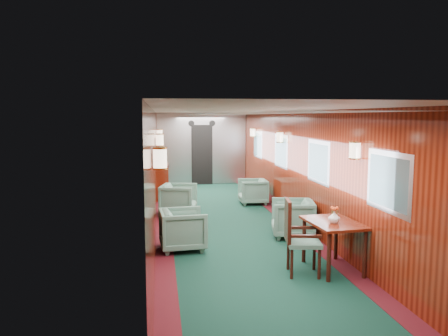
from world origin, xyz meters
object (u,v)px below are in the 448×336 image
at_px(armchair_left_near, 183,229).
at_px(armchair_right_far, 253,191).
at_px(dining_table, 333,229).
at_px(armchair_right_near, 293,218).
at_px(side_chair, 297,234).
at_px(credenza, 162,181).
at_px(armchair_left_far, 179,199).

relative_size(armchair_left_near, armchair_right_far, 1.08).
height_order(dining_table, armchair_right_far, dining_table).
relative_size(dining_table, armchair_right_near, 1.33).
relative_size(side_chair, credenza, 0.88).
xyz_separation_m(dining_table, credenza, (-2.47, 6.14, -0.12)).
distance_m(armchair_left_far, armchair_right_near, 3.03).
height_order(dining_table, armchair_right_near, dining_table).
relative_size(dining_table, armchair_left_far, 1.32).
relative_size(armchair_left_near, armchair_left_far, 0.98).
relative_size(armchair_left_near, armchair_right_near, 0.98).
relative_size(armchair_left_far, armchair_right_near, 1.00).
relative_size(credenza, armchair_right_far, 1.75).
distance_m(armchair_left_near, armchair_left_far, 2.72).
distance_m(credenza, armchair_right_far, 2.59).
height_order(armchair_left_near, armchair_right_near, armchair_right_near).
xyz_separation_m(credenza, armchair_right_far, (2.34, -1.12, -0.17)).
bearing_deg(armchair_left_far, dining_table, -138.21).
height_order(armchair_left_near, armchair_right_far, armchair_left_near).
relative_size(side_chair, armchair_left_far, 1.40).
bearing_deg(armchair_right_near, side_chair, -4.15).
bearing_deg(armchair_left_far, armchair_right_near, -122.71).
distance_m(armchair_left_far, armchair_right_far, 2.20).
bearing_deg(armchair_left_near, side_chair, -137.22).
distance_m(dining_table, armchair_left_far, 4.59).
xyz_separation_m(armchair_left_near, armchair_right_far, (2.02, 3.68, -0.02)).
xyz_separation_m(side_chair, armchair_left_near, (-1.56, 1.44, -0.25)).
bearing_deg(dining_table, credenza, 107.05).
relative_size(side_chair, armchair_left_near, 1.43).
relative_size(credenza, armchair_right_near, 1.60).
relative_size(side_chair, armchair_right_near, 1.40).
bearing_deg(armchair_left_near, armchair_right_near, -81.25).
distance_m(dining_table, armchair_left_near, 2.56).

